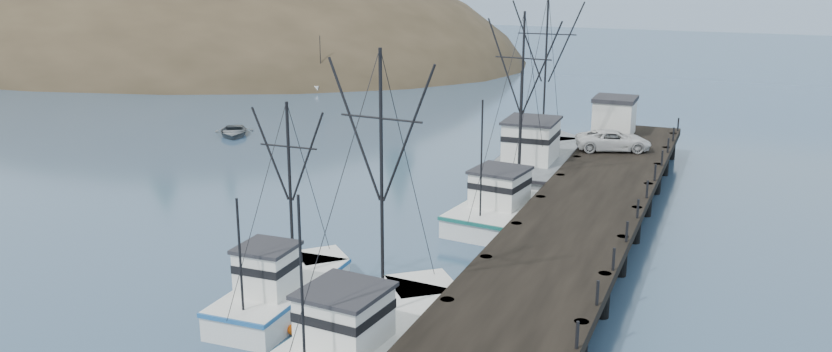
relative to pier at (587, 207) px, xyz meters
The scene contains 13 objects.
ground 21.33m from the pier, 131.19° to the right, with size 400.00×400.00×0.00m, color navy.
pier is the anchor object (origin of this frame).
headland 108.95m from the pier, 144.86° to the left, with size 134.80×78.00×51.00m.
distant_ridge 154.06m from the pier, 91.49° to the left, with size 360.00×40.00×26.00m, color #9EB2C6.
distant_ridge_far 177.43m from the pier, 107.72° to the left, with size 180.00×25.00×18.00m, color silver.
moored_sailboats 63.05m from the pier, 138.56° to the left, with size 18.43×15.97×6.35m.
trawler_near 17.48m from the pier, 107.27° to the right, with size 4.85×11.98×11.98m.
trawler_mid 17.66m from the pier, 126.04° to the right, with size 3.16×9.05×9.31m.
trawler_far 5.18m from the pier, 159.18° to the left, with size 5.18×12.10×12.19m.
work_vessel 11.77m from the pier, 117.27° to the left, with size 4.79×15.14×12.76m.
pier_shed 18.14m from the pier, 94.76° to the left, with size 3.00×3.20×2.80m.
pickup_truck 12.73m from the pier, 93.10° to the left, with size 2.32×5.03×1.40m, color silver.
motorboat 36.03m from the pier, 156.12° to the left, with size 3.41×4.77×0.99m, color #555B5F.
Camera 1 is at (21.25, -26.27, 14.82)m, focal length 35.00 mm.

